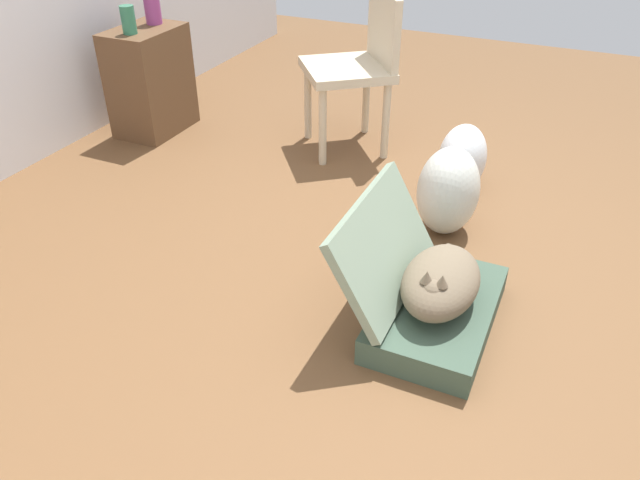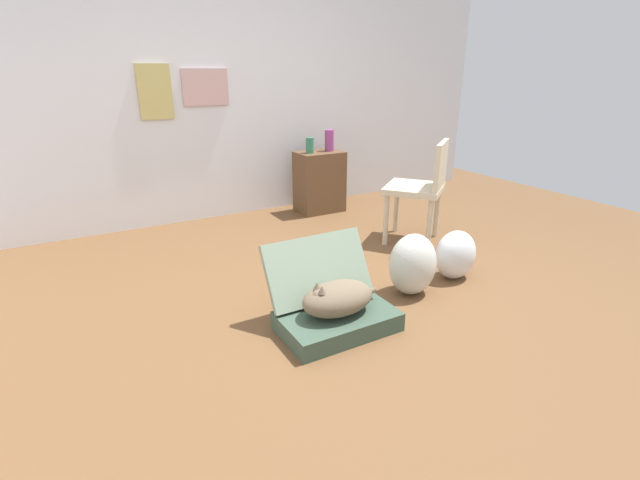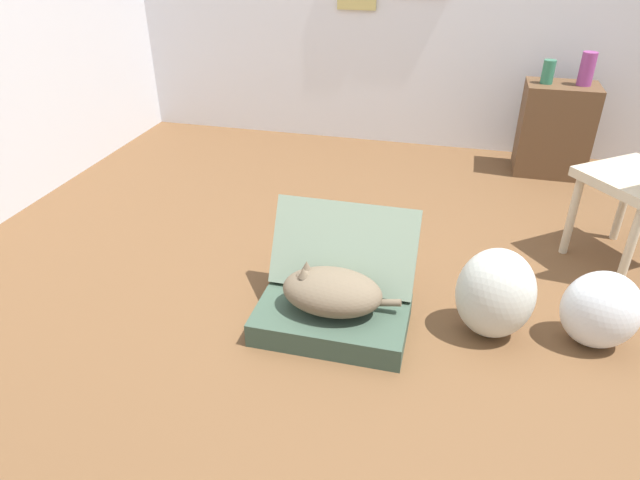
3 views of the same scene
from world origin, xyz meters
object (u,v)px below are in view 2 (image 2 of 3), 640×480
Objects in this scene: plastic_bag_white at (413,264)px; vase_short at (329,140)px; cat at (337,298)px; plastic_bag_clear at (455,255)px; side_table at (319,182)px; suitcase_base at (337,321)px; vase_tall at (310,145)px; chair at (422,186)px.

plastic_bag_white is 2.13m from vase_short.
cat is 2.53m from vase_short.
side_table reaches higher than plastic_bag_clear.
suitcase_base is 1.29× the size of cat.
suitcase_base is 0.15m from cat.
side_table is (-0.02, 1.96, 0.14)m from plastic_bag_clear.
plastic_bag_clear is at bearing -85.97° from vase_tall.
vase_short is at bearing 0.27° from side_table.
plastic_bag_clear is 2.03m from vase_tall.
chair is (0.41, -1.24, -0.21)m from vase_tall.
cat is 2.41× the size of vase_short.
vase_short is at bearing 60.40° from suitcase_base.
vase_tall is at bearing 94.03° from plastic_bag_clear.
vase_short is (1.22, 2.15, 0.69)m from suitcase_base.
vase_tall is (-0.12, -0.01, 0.40)m from side_table.
plastic_bag_white is at bearing 12.51° from suitcase_base.
suitcase_base is 2.43m from side_table.
plastic_bag_clear is at bearing 9.42° from cat.
vase_tall reaches higher than suitcase_base.
cat is at bearing -5.46° from chair.
suitcase_base is 3.10× the size of vase_short.
cat is 0.82× the size of side_table.
suitcase_base is at bearing -117.15° from side_table.
plastic_bag_white is 2.04m from side_table.
side_table is at bearing 62.76° from cat.
plastic_bag_clear is at bearing -92.95° from vase_short.
chair is at bearing 46.12° from plastic_bag_white.
cat is 1.44× the size of plastic_bag_clear.
side_table is (0.42, 2.00, 0.11)m from plastic_bag_white.
vase_short is (0.12, 0.00, 0.43)m from side_table.
suitcase_base is at bearing -5.37° from chair.
vase_tall is at bearing -109.50° from chair.
plastic_bag_clear is (0.43, 0.03, -0.03)m from plastic_bag_white.
cat reaches higher than suitcase_base.
vase_short is at bearing 60.31° from cat.
side_table is at bearing 90.53° from plastic_bag_clear.
chair is at bearing -71.56° from vase_tall.
plastic_bag_clear is 0.41× the size of chair.
plastic_bag_white is at bearing -175.41° from plastic_bag_clear.
suitcase_base is 0.75× the size of chair.
plastic_bag_white reaches higher than plastic_bag_clear.
vase_tall is (0.98, 2.14, 0.66)m from suitcase_base.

